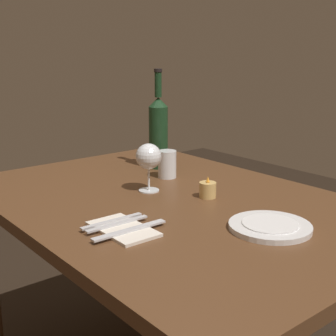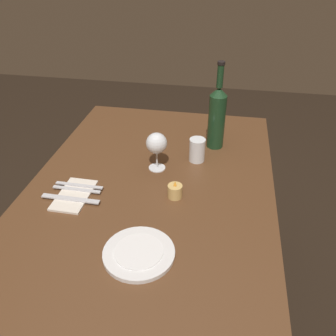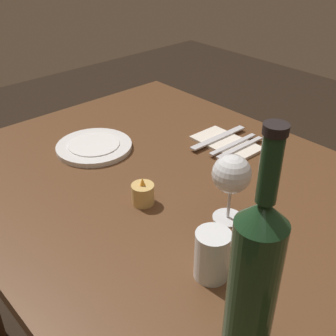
# 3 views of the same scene
# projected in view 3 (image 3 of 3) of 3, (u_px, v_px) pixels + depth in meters

# --- Properties ---
(dining_table) EXTENTS (1.30, 0.90, 0.74)m
(dining_table) POSITION_uv_depth(u_px,v_px,m) (191.00, 227.00, 1.03)
(dining_table) COLOR #56351E
(dining_table) RESTS_ON ground
(wine_glass_left) EXTENTS (0.08, 0.08, 0.16)m
(wine_glass_left) POSITION_uv_depth(u_px,v_px,m) (231.00, 176.00, 0.85)
(wine_glass_left) COLOR white
(wine_glass_left) RESTS_ON dining_table
(wine_bottle) EXTENTS (0.07, 0.07, 0.37)m
(wine_bottle) POSITION_uv_depth(u_px,v_px,m) (254.00, 275.00, 0.58)
(wine_bottle) COLOR #19381E
(wine_bottle) RESTS_ON dining_table
(water_tumbler) EXTENTS (0.06, 0.06, 0.10)m
(water_tumbler) POSITION_uv_depth(u_px,v_px,m) (212.00, 257.00, 0.75)
(water_tumbler) COLOR white
(water_tumbler) RESTS_ON dining_table
(votive_candle) EXTENTS (0.05, 0.05, 0.07)m
(votive_candle) POSITION_uv_depth(u_px,v_px,m) (143.00, 194.00, 0.95)
(votive_candle) COLOR #DBB266
(votive_candle) RESTS_ON dining_table
(dinner_plate) EXTENTS (0.21, 0.21, 0.02)m
(dinner_plate) POSITION_uv_depth(u_px,v_px,m) (94.00, 147.00, 1.18)
(dinner_plate) COLOR white
(dinner_plate) RESTS_ON dining_table
(folded_napkin) EXTENTS (0.19, 0.11, 0.01)m
(folded_napkin) POSITION_uv_depth(u_px,v_px,m) (226.00, 143.00, 1.20)
(folded_napkin) COLOR silver
(folded_napkin) RESTS_ON dining_table
(fork_inner) EXTENTS (0.02, 0.18, 0.00)m
(fork_inner) POSITION_uv_depth(u_px,v_px,m) (233.00, 144.00, 1.18)
(fork_inner) COLOR silver
(fork_inner) RESTS_ON folded_napkin
(fork_outer) EXTENTS (0.02, 0.18, 0.00)m
(fork_outer) POSITION_uv_depth(u_px,v_px,m) (240.00, 147.00, 1.17)
(fork_outer) COLOR silver
(fork_outer) RESTS_ON folded_napkin
(table_knife) EXTENTS (0.02, 0.21, 0.00)m
(table_knife) POSITION_uv_depth(u_px,v_px,m) (218.00, 138.00, 1.22)
(table_knife) COLOR silver
(table_knife) RESTS_ON folded_napkin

